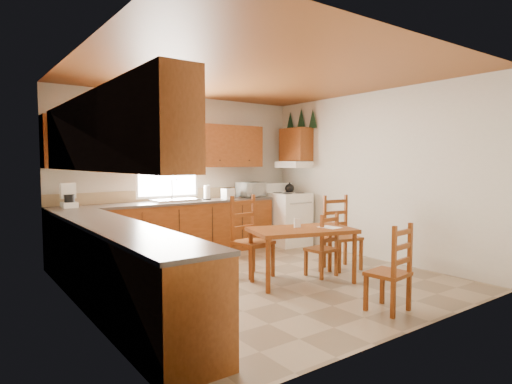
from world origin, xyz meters
TOP-DOWN VIEW (x-y plane):
  - floor at (0.00, 0.00)m, footprint 4.50×4.50m
  - ceiling at (0.00, 0.00)m, footprint 4.50×4.50m
  - wall_left at (-2.25, 0.00)m, footprint 4.50×4.50m
  - wall_right at (2.25, 0.00)m, footprint 4.50×4.50m
  - wall_back at (0.00, 2.25)m, footprint 4.50×4.50m
  - wall_front at (0.00, -2.25)m, footprint 4.50×4.50m
  - lower_cab_back at (-0.38, 1.95)m, footprint 3.75×0.60m
  - lower_cab_left at (-1.95, -0.15)m, footprint 0.60×3.60m
  - counter_back at (-0.38, 1.95)m, footprint 3.75×0.63m
  - counter_left at (-1.95, -0.15)m, footprint 0.63×3.60m
  - backsplash at (-0.38, 2.24)m, footprint 3.75×0.01m
  - upper_cab_back_left at (-1.55, 2.08)m, footprint 1.41×0.33m
  - upper_cab_back_right at (0.86, 2.08)m, footprint 1.25×0.33m
  - upper_cab_left at (-2.08, -0.15)m, footprint 0.33×3.60m
  - upper_cab_stove at (2.08, 1.65)m, footprint 0.33×0.62m
  - range_hood at (2.03, 1.65)m, footprint 0.44×0.62m
  - window_frame at (-0.30, 2.22)m, footprint 1.13×0.02m
  - window_pane at (-0.30, 2.21)m, footprint 1.05×0.01m
  - window_valance at (-0.30, 2.19)m, footprint 1.19×0.01m
  - sink_basin at (-0.30, 1.95)m, footprint 0.75×0.45m
  - pine_decal_a at (2.21, 1.33)m, footprint 0.22×0.22m
  - pine_decal_b at (2.21, 1.65)m, footprint 0.22×0.22m
  - pine_decal_c at (2.21, 1.97)m, footprint 0.22×0.22m
  - stove at (1.87, 1.61)m, footprint 0.69×0.71m
  - coffeemaker at (-1.94, 1.94)m, footprint 0.24×0.27m
  - paper_towel at (0.28, 1.91)m, footprint 0.13×0.13m
  - toaster at (0.71, 1.91)m, footprint 0.25×0.20m
  - microwave at (1.24, 1.95)m, footprint 0.49×0.37m
  - dining_table at (0.38, -0.40)m, footprint 1.47×1.09m
  - chair_near_left at (0.79, -0.35)m, footprint 0.39×0.37m
  - chair_near_right at (0.36, -1.76)m, footprint 0.43×0.42m
  - chair_far_left at (-0.00, 0.17)m, footprint 0.53×0.51m
  - chair_far_right at (1.32, -0.25)m, footprint 0.52×0.50m
  - table_paper at (0.73, -0.56)m, footprint 0.23×0.29m
  - table_card at (0.38, -0.32)m, footprint 0.09×0.05m

SIDE VIEW (x-z plane):
  - floor at x=0.00m, z-range 0.00..0.00m
  - dining_table at x=0.38m, z-range 0.00..0.71m
  - chair_near_left at x=0.79m, z-range 0.00..0.86m
  - lower_cab_back at x=-0.38m, z-range 0.00..0.88m
  - lower_cab_left at x=-1.95m, z-range 0.00..0.88m
  - chair_near_right at x=0.36m, z-range 0.00..0.93m
  - stove at x=1.87m, z-range 0.00..0.97m
  - chair_far_right at x=1.32m, z-range 0.00..1.07m
  - chair_far_left at x=0.00m, z-range 0.00..1.10m
  - table_paper at x=0.73m, z-range 0.71..0.71m
  - table_card at x=0.38m, z-range 0.71..0.83m
  - counter_back at x=-0.38m, z-range 0.88..0.92m
  - counter_left at x=-1.95m, z-range 0.88..0.92m
  - sink_basin at x=-0.30m, z-range 0.92..0.96m
  - backsplash at x=-0.38m, z-range 0.92..1.10m
  - toaster at x=0.71m, z-range 0.92..1.10m
  - paper_towel at x=0.28m, z-range 0.92..1.17m
  - microwave at x=1.24m, z-range 0.92..1.19m
  - coffeemaker at x=-1.94m, z-range 0.92..1.25m
  - wall_left at x=-2.25m, z-range 1.35..1.35m
  - wall_right at x=2.25m, z-range 1.35..1.35m
  - wall_back at x=0.00m, z-range 1.35..1.35m
  - wall_front at x=0.00m, z-range 1.35..1.35m
  - range_hood at x=2.03m, z-range 1.46..1.58m
  - window_frame at x=-0.30m, z-range 0.96..2.14m
  - window_pane at x=-0.30m, z-range 1.00..2.10m
  - upper_cab_back_left at x=-1.55m, z-range 1.48..2.23m
  - upper_cab_back_right at x=0.86m, z-range 1.48..2.23m
  - upper_cab_left at x=-2.08m, z-range 1.48..2.23m
  - upper_cab_stove at x=2.08m, z-range 1.59..2.21m
  - window_valance at x=-0.30m, z-range 1.93..2.17m
  - pine_decal_a at x=2.21m, z-range 2.20..2.56m
  - pine_decal_c at x=2.21m, z-range 2.20..2.56m
  - pine_decal_b at x=2.21m, z-range 2.24..2.60m
  - ceiling at x=0.00m, z-range 2.70..2.70m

